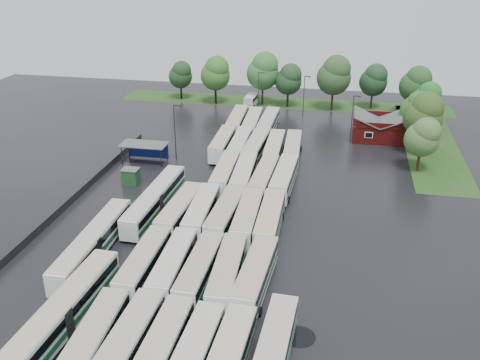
# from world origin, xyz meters

# --- Properties ---
(ground) EXTENTS (160.00, 160.00, 0.00)m
(ground) POSITION_xyz_m (0.00, 0.00, 0.00)
(ground) COLOR black
(ground) RESTS_ON ground
(brick_building) EXTENTS (10.07, 8.60, 5.39)m
(brick_building) POSITION_xyz_m (24.00, 42.77, 1.87)
(brick_building) COLOR maroon
(brick_building) RESTS_ON ground
(wash_shed) EXTENTS (8.20, 4.20, 3.58)m
(wash_shed) POSITION_xyz_m (-17.20, 22.02, 2.99)
(wash_shed) COLOR #2D2D30
(wash_shed) RESTS_ON ground
(utility_hut) EXTENTS (2.70, 2.20, 2.62)m
(utility_hut) POSITION_xyz_m (-16.20, 12.60, 1.32)
(utility_hut) COLOR #194420
(utility_hut) RESTS_ON ground
(grass_strip_north) EXTENTS (80.00, 10.00, 0.01)m
(grass_strip_north) POSITION_xyz_m (2.00, 64.80, 0.01)
(grass_strip_north) COLOR #244817
(grass_strip_north) RESTS_ON ground
(grass_strip_east) EXTENTS (10.00, 50.00, 0.01)m
(grass_strip_east) POSITION_xyz_m (34.00, 42.80, 0.01)
(grass_strip_east) COLOR #244817
(grass_strip_east) RESTS_ON ground
(west_fence) EXTENTS (0.10, 50.00, 1.20)m
(west_fence) POSITION_xyz_m (-22.20, 8.00, 0.60)
(west_fence) COLOR #2D2D30
(west_fence) RESTS_ON ground
(bus_r0c0) EXTENTS (3.46, 13.33, 3.68)m
(bus_r0c0) POSITION_xyz_m (-4.41, -26.05, 2.02)
(bus_r0c0) COLOR white
(bus_r0c0) RESTS_ON ground
(bus_r0c1) EXTENTS (3.04, 13.35, 3.70)m
(bus_r0c1) POSITION_xyz_m (-1.15, -25.65, 2.04)
(bus_r0c1) COLOR white
(bus_r0c1) RESTS_ON ground
(bus_r0c2) EXTENTS (2.83, 13.00, 3.62)m
(bus_r0c2) POSITION_xyz_m (2.15, -25.86, 1.99)
(bus_r0c2) COLOR white
(bus_r0c2) RESTS_ON ground
(bus_r0c3) EXTENTS (3.12, 13.05, 3.61)m
(bus_r0c3) POSITION_xyz_m (5.29, -26.22, 1.99)
(bus_r0c3) COLOR white
(bus_r0c3) RESTS_ON ground
(bus_r1c0) EXTENTS (2.83, 12.81, 3.56)m
(bus_r1c0) POSITION_xyz_m (-4.55, -12.26, 1.96)
(bus_r1c0) COLOR white
(bus_r1c0) RESTS_ON ground
(bus_r1c1) EXTENTS (3.15, 12.94, 3.58)m
(bus_r1c1) POSITION_xyz_m (-1.08, -12.12, 1.97)
(bus_r1c1) COLOR white
(bus_r1c1) RESTS_ON ground
(bus_r1c2) EXTENTS (2.83, 12.74, 3.54)m
(bus_r1c2) POSITION_xyz_m (2.16, -12.30, 1.95)
(bus_r1c2) COLOR white
(bus_r1c2) RESTS_ON ground
(bus_r1c3) EXTENTS (3.42, 13.16, 3.63)m
(bus_r1c3) POSITION_xyz_m (5.39, -12.46, 2.00)
(bus_r1c3) COLOR white
(bus_r1c3) RESTS_ON ground
(bus_r1c4) EXTENTS (3.38, 13.27, 3.66)m
(bus_r1c4) POSITION_xyz_m (8.59, -12.26, 2.01)
(bus_r1c4) COLOR white
(bus_r1c4) RESTS_ON ground
(bus_r2c0) EXTENTS (3.41, 13.11, 3.62)m
(bus_r2c0) POSITION_xyz_m (-4.31, 1.28, 1.99)
(bus_r2c0) COLOR white
(bus_r2c0) RESTS_ON ground
(bus_r2c1) EXTENTS (3.25, 13.05, 3.61)m
(bus_r2c1) POSITION_xyz_m (-1.31, 1.46, 1.98)
(bus_r2c1) COLOR white
(bus_r2c1) RESTS_ON ground
(bus_r2c2) EXTENTS (3.30, 13.37, 3.70)m
(bus_r2c2) POSITION_xyz_m (2.15, 1.48, 2.03)
(bus_r2c2) COLOR white
(bus_r2c2) RESTS_ON ground
(bus_r2c3) EXTENTS (3.21, 13.30, 3.68)m
(bus_r2c3) POSITION_xyz_m (5.25, 0.90, 2.02)
(bus_r2c3) COLOR white
(bus_r2c3) RESTS_ON ground
(bus_r2c4) EXTENTS (3.08, 13.28, 3.68)m
(bus_r2c4) POSITION_xyz_m (8.28, 1.06, 2.02)
(bus_r2c4) COLOR white
(bus_r2c4) RESTS_ON ground
(bus_r3c1) EXTENTS (3.27, 13.20, 3.65)m
(bus_r3c1) POSITION_xyz_m (-1.04, 15.09, 2.01)
(bus_r3c1) COLOR white
(bus_r3c1) RESTS_ON ground
(bus_r3c2) EXTENTS (3.43, 13.34, 3.68)m
(bus_r3c2) POSITION_xyz_m (2.05, 15.00, 2.02)
(bus_r3c2) COLOR white
(bus_r3c2) RESTS_ON ground
(bus_r3c3) EXTENTS (3.10, 12.92, 3.58)m
(bus_r3c3) POSITION_xyz_m (5.35, 14.78, 1.97)
(bus_r3c3) COLOR white
(bus_r3c3) RESTS_ON ground
(bus_r3c4) EXTENTS (3.21, 13.44, 3.72)m
(bus_r3c4) POSITION_xyz_m (8.46, 14.96, 2.05)
(bus_r3c4) COLOR white
(bus_r3c4) RESTS_ON ground
(bus_r4c0) EXTENTS (3.08, 13.02, 3.61)m
(bus_r4c0) POSITION_xyz_m (-4.57, 28.59, 1.98)
(bus_r4c0) COLOR white
(bus_r4c0) RESTS_ON ground
(bus_r4c1) EXTENTS (2.96, 12.80, 3.55)m
(bus_r4c1) POSITION_xyz_m (-1.27, 28.61, 1.95)
(bus_r4c1) COLOR white
(bus_r4c1) RESTS_ON ground
(bus_r4c2) EXTENTS (3.24, 13.30, 3.68)m
(bus_r4c2) POSITION_xyz_m (1.84, 28.55, 2.02)
(bus_r4c2) COLOR white
(bus_r4c2) RESTS_ON ground
(bus_r4c3) EXTENTS (3.10, 12.90, 3.57)m
(bus_r4c3) POSITION_xyz_m (5.13, 28.09, 1.96)
(bus_r4c3) COLOR white
(bus_r4c3) RESTS_ON ground
(bus_r4c4) EXTENTS (3.29, 12.73, 3.51)m
(bus_r4c4) POSITION_xyz_m (8.37, 28.74, 1.93)
(bus_r4c4) COLOR white
(bus_r4c4) RESTS_ON ground
(bus_r5c0) EXTENTS (3.50, 13.46, 3.71)m
(bus_r5c0) POSITION_xyz_m (-4.60, 42.29, 2.04)
(bus_r5c0) COLOR white
(bus_r5c0) RESTS_ON ground
(bus_r5c1) EXTENTS (3.31, 13.08, 3.61)m
(bus_r5c1) POSITION_xyz_m (-1.34, 41.96, 1.99)
(bus_r5c1) COLOR white
(bus_r5c1) RESTS_ON ground
(bus_r5c2) EXTENTS (2.87, 13.22, 3.68)m
(bus_r5c2) POSITION_xyz_m (1.97, 42.26, 2.02)
(bus_r5c2) COLOR white
(bus_r5c2) RESTS_ON ground
(artic_bus_west_a) EXTENTS (3.71, 19.96, 3.68)m
(artic_bus_west_a) POSITION_xyz_m (-9.23, -22.74, 2.04)
(artic_bus_west_a) COLOR white
(artic_bus_west_a) RESTS_ON ground
(artic_bus_west_b) EXTENTS (3.28, 19.28, 3.56)m
(artic_bus_west_b) POSITION_xyz_m (-8.93, 3.89, 1.98)
(artic_bus_west_b) COLOR white
(artic_bus_west_b) RESTS_ON ground
(artic_bus_west_c) EXTENTS (3.02, 19.14, 3.54)m
(artic_bus_west_c) POSITION_xyz_m (-12.38, -9.11, 1.97)
(artic_bus_west_c) COLOR white
(artic_bus_west_c) RESTS_ON ground
(minibus) EXTENTS (2.66, 6.25, 2.67)m
(minibus) POSITION_xyz_m (-4.95, 60.64, 1.48)
(minibus) COLOR silver
(minibus) RESTS_ON ground
(tree_north_0) EXTENTS (5.79, 5.79, 9.58)m
(tree_north_0) POSITION_xyz_m (-23.09, 63.44, 6.16)
(tree_north_0) COLOR black
(tree_north_0) RESTS_ON ground
(tree_north_1) EXTENTS (7.04, 7.04, 11.66)m
(tree_north_1) POSITION_xyz_m (-13.61, 60.98, 7.50)
(tree_north_1) COLOR black
(tree_north_1) RESTS_ON ground
(tree_north_2) EXTENTS (7.71, 7.71, 12.77)m
(tree_north_2) POSITION_xyz_m (-2.37, 62.45, 8.22)
(tree_north_2) COLOR #3C2A1F
(tree_north_2) RESTS_ON ground
(tree_north_3) EXTENTS (6.28, 6.28, 10.41)m
(tree_north_3) POSITION_xyz_m (3.82, 61.69, 6.69)
(tree_north_3) COLOR #2D2216
(tree_north_3) RESTS_ON ground
(tree_north_4) EXTENTS (7.81, 7.81, 12.93)m
(tree_north_4) POSITION_xyz_m (14.28, 60.85, 8.32)
(tree_north_4) COLOR #34281B
(tree_north_4) RESTS_ON ground
(tree_north_5) EXTENTS (6.45, 6.45, 10.68)m
(tree_north_5) POSITION_xyz_m (23.28, 64.03, 6.87)
(tree_north_5) COLOR #2E2316
(tree_north_5) RESTS_ON ground
(tree_north_6) EXTENTS (5.10, 5.10, 8.45)m
(tree_north_6) POSITION_xyz_m (32.94, 63.79, 5.43)
(tree_north_6) COLOR black
(tree_north_6) RESTS_ON ground
(tree_east_0) EXTENTS (5.85, 5.84, 9.68)m
(tree_east_0) POSITION_xyz_m (30.29, 27.21, 6.22)
(tree_east_0) COLOR #3C2B15
(tree_east_0) RESTS_ON ground
(tree_east_1) EXTENTS (7.13, 7.13, 11.81)m
(tree_east_1) POSITION_xyz_m (31.22, 35.73, 7.60)
(tree_east_1) COLOR #392715
(tree_east_1) RESTS_ON ground
(tree_east_2) EXTENTS (5.99, 5.99, 9.92)m
(tree_east_2) POSITION_xyz_m (30.81, 43.79, 6.38)
(tree_east_2) COLOR black
(tree_east_2) RESTS_ON ground
(tree_east_3) EXTENTS (5.94, 5.94, 9.84)m
(tree_east_3) POSITION_xyz_m (33.75, 52.15, 6.33)
(tree_east_3) COLOR #3C2615
(tree_east_3) RESTS_ON ground
(tree_east_4) EXTENTS (6.93, 6.93, 11.48)m
(tree_east_4) POSITION_xyz_m (32.15, 59.76, 7.38)
(tree_east_4) COLOR #3C2413
(tree_east_4) RESTS_ON ground
(lamp_post_ne) EXTENTS (1.46, 0.28, 9.49)m
(lamp_post_ne) POSITION_xyz_m (18.71, 39.31, 5.51)
(lamp_post_ne) COLOR #2D2D30
(lamp_post_ne) RESTS_ON ground
(lamp_post_nw) EXTENTS (1.57, 0.31, 10.22)m
(lamp_post_nw) POSITION_xyz_m (-12.08, 24.25, 5.93)
(lamp_post_nw) COLOR #2D2D30
(lamp_post_nw) RESTS_ON ground
(lamp_post_back_w) EXTENTS (1.46, 0.29, 9.51)m
(lamp_post_back_w) POSITION_xyz_m (-2.19, 55.09, 5.52)
(lamp_post_back_w) COLOR #2D2D30
(lamp_post_back_w) RESTS_ON ground
(lamp_post_back_e) EXTENTS (1.40, 0.27, 9.09)m
(lamp_post_back_e) POSITION_xyz_m (8.03, 55.34, 5.28)
(lamp_post_back_e) COLOR #2D2D30
(lamp_post_back_e) RESTS_ON ground
(puddle_0) EXTENTS (6.47, 6.47, 0.01)m
(puddle_0) POSITION_xyz_m (-3.04, -22.12, 0.00)
(puddle_0) COLOR black
(puddle_0) RESTS_ON ground
(puddle_2) EXTENTS (5.85, 5.85, 0.01)m
(puddle_2) POSITION_xyz_m (-8.03, 2.72, 0.00)
(puddle_2) COLOR black
(puddle_2) RESTS_ON ground
(puddle_3) EXTENTS (4.64, 4.64, 0.01)m
(puddle_3) POSITION_xyz_m (3.92, -4.21, 0.00)
(puddle_3) COLOR black
(puddle_3) RESTS_ON ground
(puddle_4) EXTENTS (3.35, 3.35, 0.01)m
(puddle_4) POSITION_xyz_m (14.21, -19.02, 0.00)
(puddle_4) COLOR black
(puddle_4) RESTS_ON ground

